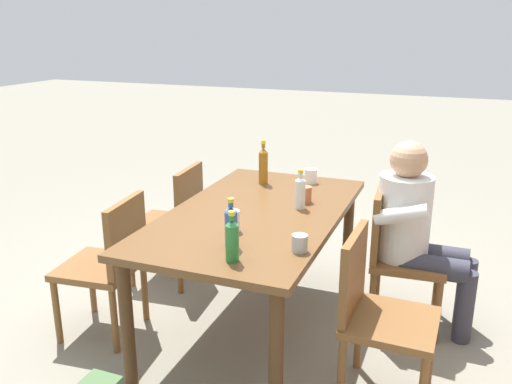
% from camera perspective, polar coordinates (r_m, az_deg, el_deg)
% --- Properties ---
extents(ground_plane, '(24.00, 24.00, 0.00)m').
position_cam_1_polar(ground_plane, '(3.52, 0.00, -13.97)').
color(ground_plane, gray).
extents(dining_table, '(1.72, 0.97, 0.77)m').
position_cam_1_polar(dining_table, '(3.22, 0.00, -3.54)').
color(dining_table, brown).
rests_on(dining_table, ground_plane).
extents(chair_far_left, '(0.47, 0.47, 0.87)m').
position_cam_1_polar(chair_far_left, '(3.47, 14.58, -5.98)').
color(chair_far_left, brown).
rests_on(chair_far_left, ground_plane).
extents(chair_near_right, '(0.48, 0.48, 0.87)m').
position_cam_1_polar(chair_near_right, '(3.34, -15.16, -6.95)').
color(chair_near_right, brown).
rests_on(chair_near_right, ground_plane).
extents(chair_far_right, '(0.45, 0.45, 0.87)m').
position_cam_1_polar(chair_far_right, '(2.78, 12.52, -11.97)').
color(chair_far_right, brown).
rests_on(chair_far_right, ground_plane).
extents(chair_near_left, '(0.47, 0.47, 0.87)m').
position_cam_1_polar(chair_near_left, '(3.94, -8.57, -2.73)').
color(chair_near_left, brown).
rests_on(chair_near_left, ground_plane).
extents(person_in_white_shirt, '(0.47, 0.61, 1.18)m').
position_cam_1_polar(person_in_white_shirt, '(3.40, 16.63, -3.57)').
color(person_in_white_shirt, white).
rests_on(person_in_white_shirt, ground_plane).
extents(bottle_clear, '(0.06, 0.06, 0.24)m').
position_cam_1_polar(bottle_clear, '(3.22, 4.69, 0.03)').
color(bottle_clear, white).
rests_on(bottle_clear, dining_table).
extents(bottle_green, '(0.06, 0.06, 0.25)m').
position_cam_1_polar(bottle_green, '(2.50, -2.54, -5.07)').
color(bottle_green, '#287A38').
rests_on(bottle_green, dining_table).
extents(bottle_blue, '(0.06, 0.06, 0.25)m').
position_cam_1_polar(bottle_blue, '(2.66, -2.65, -3.60)').
color(bottle_blue, '#2D56A3').
rests_on(bottle_blue, dining_table).
extents(bottle_amber, '(0.06, 0.06, 0.31)m').
position_cam_1_polar(bottle_amber, '(3.70, 0.78, 2.87)').
color(bottle_amber, '#996019').
rests_on(bottle_amber, dining_table).
extents(cup_white, '(0.08, 0.08, 0.10)m').
position_cam_1_polar(cup_white, '(3.75, 5.82, 1.69)').
color(cup_white, white).
rests_on(cup_white, dining_table).
extents(cup_glass, '(0.08, 0.08, 0.12)m').
position_cam_1_polar(cup_glass, '(2.87, -2.52, -3.07)').
color(cup_glass, silver).
rests_on(cup_glass, dining_table).
extents(cup_terracotta, '(0.08, 0.08, 0.10)m').
position_cam_1_polar(cup_terracotta, '(3.35, 5.22, -0.24)').
color(cup_terracotta, '#BC6B47').
rests_on(cup_terracotta, dining_table).
extents(cup_steel, '(0.08, 0.08, 0.08)m').
position_cam_1_polar(cup_steel, '(2.64, 4.65, -5.42)').
color(cup_steel, '#B2B7BC').
rests_on(cup_steel, dining_table).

